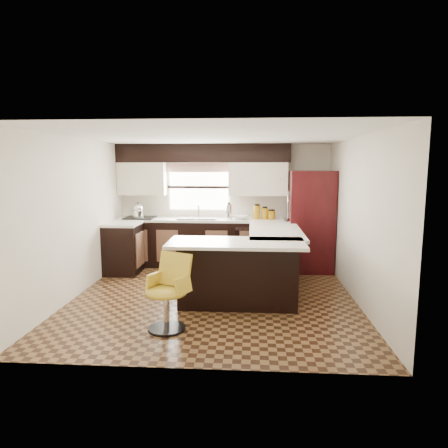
# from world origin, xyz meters

# --- Properties ---
(floor) EXTENTS (4.40, 4.40, 0.00)m
(floor) POSITION_xyz_m (0.00, 0.00, 0.00)
(floor) COLOR #49301A
(floor) RESTS_ON ground
(ceiling) EXTENTS (4.40, 4.40, 0.00)m
(ceiling) POSITION_xyz_m (0.00, 0.00, 2.40)
(ceiling) COLOR silver
(ceiling) RESTS_ON wall_back
(wall_back) EXTENTS (4.40, 0.00, 4.40)m
(wall_back) POSITION_xyz_m (0.00, 2.20, 1.20)
(wall_back) COLOR beige
(wall_back) RESTS_ON floor
(wall_front) EXTENTS (4.40, 0.00, 4.40)m
(wall_front) POSITION_xyz_m (0.00, -2.20, 1.20)
(wall_front) COLOR beige
(wall_front) RESTS_ON floor
(wall_left) EXTENTS (0.00, 4.40, 4.40)m
(wall_left) POSITION_xyz_m (-2.10, 0.00, 1.20)
(wall_left) COLOR beige
(wall_left) RESTS_ON floor
(wall_right) EXTENTS (0.00, 4.40, 4.40)m
(wall_right) POSITION_xyz_m (2.10, 0.00, 1.20)
(wall_right) COLOR beige
(wall_right) RESTS_ON floor
(base_cab_back) EXTENTS (3.30, 0.60, 0.90)m
(base_cab_back) POSITION_xyz_m (-0.45, 1.90, 0.45)
(base_cab_back) COLOR black
(base_cab_back) RESTS_ON floor
(base_cab_left) EXTENTS (0.60, 0.70, 0.90)m
(base_cab_left) POSITION_xyz_m (-1.80, 1.25, 0.45)
(base_cab_left) COLOR black
(base_cab_left) RESTS_ON floor
(counter_back) EXTENTS (3.30, 0.60, 0.04)m
(counter_back) POSITION_xyz_m (-0.45, 1.90, 0.92)
(counter_back) COLOR silver
(counter_back) RESTS_ON base_cab_back
(counter_left) EXTENTS (0.60, 0.70, 0.04)m
(counter_left) POSITION_xyz_m (-1.80, 1.25, 0.92)
(counter_left) COLOR silver
(counter_left) RESTS_ON base_cab_left
(soffit) EXTENTS (3.40, 0.35, 0.36)m
(soffit) POSITION_xyz_m (-0.40, 2.03, 2.22)
(soffit) COLOR black
(soffit) RESTS_ON wall_back
(upper_cab_left) EXTENTS (0.94, 0.35, 0.64)m
(upper_cab_left) POSITION_xyz_m (-1.62, 2.03, 1.72)
(upper_cab_left) COLOR beige
(upper_cab_left) RESTS_ON wall_back
(upper_cab_right) EXTENTS (1.14, 0.35, 0.64)m
(upper_cab_right) POSITION_xyz_m (0.68, 2.03, 1.72)
(upper_cab_right) COLOR beige
(upper_cab_right) RESTS_ON wall_back
(window_pane) EXTENTS (1.20, 0.02, 0.90)m
(window_pane) POSITION_xyz_m (-0.50, 2.18, 1.55)
(window_pane) COLOR white
(window_pane) RESTS_ON wall_back
(valance) EXTENTS (1.30, 0.06, 0.18)m
(valance) POSITION_xyz_m (-0.50, 2.14, 1.94)
(valance) COLOR #D19B93
(valance) RESTS_ON wall_back
(sink) EXTENTS (0.75, 0.45, 0.03)m
(sink) POSITION_xyz_m (-0.50, 1.88, 0.96)
(sink) COLOR #B2B2B7
(sink) RESTS_ON counter_back
(dishwasher) EXTENTS (0.58, 0.03, 0.78)m
(dishwasher) POSITION_xyz_m (0.55, 1.61, 0.43)
(dishwasher) COLOR black
(dishwasher) RESTS_ON floor
(cooktop) EXTENTS (0.58, 0.50, 0.02)m
(cooktop) POSITION_xyz_m (-1.65, 1.88, 0.96)
(cooktop) COLOR black
(cooktop) RESTS_ON counter_back
(peninsula_long) EXTENTS (0.60, 1.95, 0.90)m
(peninsula_long) POSITION_xyz_m (0.90, 0.62, 0.45)
(peninsula_long) COLOR black
(peninsula_long) RESTS_ON floor
(peninsula_return) EXTENTS (1.65, 0.60, 0.90)m
(peninsula_return) POSITION_xyz_m (0.38, -0.35, 0.45)
(peninsula_return) COLOR black
(peninsula_return) RESTS_ON floor
(counter_pen_long) EXTENTS (0.84, 1.95, 0.04)m
(counter_pen_long) POSITION_xyz_m (0.95, 0.62, 0.92)
(counter_pen_long) COLOR silver
(counter_pen_long) RESTS_ON peninsula_long
(counter_pen_return) EXTENTS (1.89, 0.84, 0.04)m
(counter_pen_return) POSITION_xyz_m (0.35, -0.44, 0.92)
(counter_pen_return) COLOR silver
(counter_pen_return) RESTS_ON peninsula_return
(refrigerator) EXTENTS (0.81, 0.78, 1.89)m
(refrigerator) POSITION_xyz_m (1.68, 1.71, 0.94)
(refrigerator) COLOR black
(refrigerator) RESTS_ON floor
(bar_chair) EXTENTS (0.65, 0.65, 0.92)m
(bar_chair) POSITION_xyz_m (-0.46, -1.28, 0.46)
(bar_chair) COLOR gold
(bar_chair) RESTS_ON floor
(kettle) EXTENTS (0.22, 0.22, 0.29)m
(kettle) POSITION_xyz_m (-1.68, 1.88, 1.12)
(kettle) COLOR silver
(kettle) RESTS_ON cooktop
(percolator) EXTENTS (0.13, 0.13, 0.29)m
(percolator) POSITION_xyz_m (0.11, 1.90, 1.09)
(percolator) COLOR silver
(percolator) RESTS_ON counter_back
(mixing_bowl) EXTENTS (0.31, 0.31, 0.07)m
(mixing_bowl) POSITION_xyz_m (0.34, 1.90, 0.98)
(mixing_bowl) COLOR white
(mixing_bowl) RESTS_ON counter_back
(canister_large) EXTENTS (0.13, 0.13, 0.26)m
(canister_large) POSITION_xyz_m (0.66, 1.92, 1.08)
(canister_large) COLOR #9D710E
(canister_large) RESTS_ON counter_back
(canister_med) EXTENTS (0.12, 0.12, 0.22)m
(canister_med) POSITION_xyz_m (0.82, 1.92, 1.05)
(canister_med) COLOR #9D710E
(canister_med) RESTS_ON counter_back
(canister_small) EXTENTS (0.14, 0.14, 0.16)m
(canister_small) POSITION_xyz_m (0.95, 1.92, 1.03)
(canister_small) COLOR #9D710E
(canister_small) RESTS_ON counter_back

